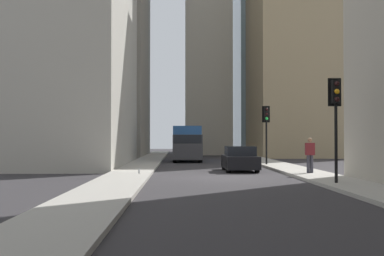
{
  "coord_description": "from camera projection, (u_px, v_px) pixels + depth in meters",
  "views": [
    {
      "loc": [
        -23.99,
        2.0,
        1.84
      ],
      "look_at": [
        19.28,
        0.96,
        2.73
      ],
      "focal_mm": 48.14,
      "sensor_mm": 36.0,
      "label": 1
    }
  ],
  "objects": [
    {
      "name": "ground_plane",
      "position": [
        223.0,
        178.0,
        23.98
      ],
      "size": [
        135.0,
        135.0,
        0.0
      ],
      "primitive_type": "plane",
      "color": "#302D30"
    },
    {
      "name": "sidewalk_right",
      "position": [
        126.0,
        177.0,
        23.88
      ],
      "size": [
        90.0,
        2.2,
        0.14
      ],
      "primitive_type": "cube",
      "color": "#A8A399",
      "rests_on": "ground_plane"
    },
    {
      "name": "sidewalk_left",
      "position": [
        318.0,
        176.0,
        24.09
      ],
      "size": [
        90.0,
        2.2,
        0.14
      ],
      "primitive_type": "cube",
      "color": "#A8A399",
      "rests_on": "ground_plane"
    },
    {
      "name": "building_left_far",
      "position": [
        301.0,
        31.0,
        53.19
      ],
      "size": [
        12.31,
        10.5,
        25.92
      ],
      "color": "#9E8966",
      "rests_on": "ground_plane"
    },
    {
      "name": "building_right_far",
      "position": [
        99.0,
        47.0,
        54.88
      ],
      "size": [
        15.25,
        10.5,
        23.33
      ],
      "color": "gray",
      "rests_on": "ground_plane"
    },
    {
      "name": "delivery_truck",
      "position": [
        187.0,
        143.0,
        41.51
      ],
      "size": [
        6.46,
        2.25,
        2.84
      ],
      "color": "#285699",
      "rests_on": "ground_plane"
    },
    {
      "name": "sedan_black",
      "position": [
        240.0,
        159.0,
        29.03
      ],
      "size": [
        4.3,
        1.78,
        1.42
      ],
      "color": "black",
      "rests_on": "ground_plane"
    },
    {
      "name": "traffic_light_foreground",
      "position": [
        336.0,
        105.0,
        19.85
      ],
      "size": [
        0.43,
        0.52,
        4.06
      ],
      "color": "black",
      "rests_on": "sidewalk_left"
    },
    {
      "name": "traffic_light_midblock",
      "position": [
        266.0,
        121.0,
        34.13
      ],
      "size": [
        0.43,
        0.52,
        3.88
      ],
      "color": "black",
      "rests_on": "sidewalk_left"
    },
    {
      "name": "pedestrian",
      "position": [
        310.0,
        154.0,
        25.49
      ],
      "size": [
        0.26,
        0.44,
        1.75
      ],
      "color": "#33333D",
      "rests_on": "sidewalk_left"
    },
    {
      "name": "discarded_bottle",
      "position": [
        139.0,
        171.0,
        25.05
      ],
      "size": [
        0.07,
        0.07,
        0.27
      ],
      "color": "#999EA3",
      "rests_on": "sidewalk_right"
    }
  ]
}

